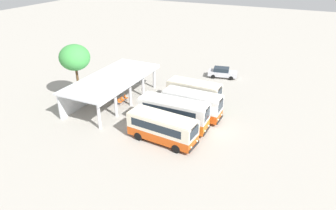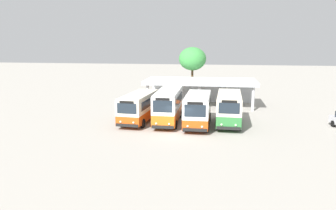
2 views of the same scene
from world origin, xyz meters
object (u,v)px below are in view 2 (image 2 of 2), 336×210
at_px(city_bus_second_in_row, 168,105).
at_px(city_bus_middle_cream, 198,109).
at_px(waiting_chair_second_from_end, 200,103).
at_px(city_bus_fourth_amber, 229,107).
at_px(waiting_chair_middle_seat, 206,103).
at_px(waiting_chair_end_by_column, 195,103).
at_px(city_bus_nearest_orange, 139,106).

bearing_deg(city_bus_second_in_row, city_bus_middle_cream, -17.78).
xyz_separation_m(city_bus_second_in_row, waiting_chair_second_from_end, (2.81, 8.56, -1.33)).
xyz_separation_m(city_bus_second_in_row, city_bus_middle_cream, (3.05, -0.98, -0.10)).
height_order(city_bus_second_in_row, city_bus_fourth_amber, city_bus_second_in_row).
bearing_deg(waiting_chair_middle_seat, city_bus_fourth_amber, -72.98).
bearing_deg(city_bus_second_in_row, waiting_chair_end_by_column, 75.96).
relative_size(waiting_chair_end_by_column, waiting_chair_second_from_end, 1.00).
bearing_deg(city_bus_middle_cream, city_bus_second_in_row, 162.22).
bearing_deg(waiting_chair_end_by_column, city_bus_second_in_row, -104.04).
xyz_separation_m(city_bus_middle_cream, waiting_chair_end_by_column, (-0.92, 9.51, -1.23)).
bearing_deg(city_bus_fourth_amber, city_bus_middle_cream, -163.11).
bearing_deg(city_bus_nearest_orange, waiting_chair_second_from_end, 56.12).
relative_size(city_bus_middle_cream, city_bus_fourth_amber, 1.02).
bearing_deg(waiting_chair_end_by_column, waiting_chair_middle_seat, -0.58).
distance_m(waiting_chair_end_by_column, waiting_chair_middle_seat, 1.35).
relative_size(city_bus_nearest_orange, city_bus_second_in_row, 0.95).
xyz_separation_m(city_bus_second_in_row, city_bus_fourth_amber, (6.10, -0.05, -0.08)).
bearing_deg(waiting_chair_middle_seat, city_bus_nearest_orange, -126.96).
bearing_deg(city_bus_second_in_row, city_bus_nearest_orange, -176.95).
relative_size(city_bus_nearest_orange, waiting_chair_second_from_end, 8.68).
bearing_deg(waiting_chair_second_from_end, waiting_chair_middle_seat, -3.70).
height_order(city_bus_middle_cream, waiting_chair_end_by_column, city_bus_middle_cream).
distance_m(city_bus_nearest_orange, waiting_chair_end_by_column, 10.19).
height_order(city_bus_nearest_orange, waiting_chair_second_from_end, city_bus_nearest_orange).
xyz_separation_m(city_bus_nearest_orange, city_bus_fourth_amber, (9.16, 0.11, 0.12)).
bearing_deg(waiting_chair_second_from_end, waiting_chair_end_by_column, -177.47).
xyz_separation_m(waiting_chair_second_from_end, waiting_chair_middle_seat, (0.67, -0.04, 0.00)).
distance_m(city_bus_nearest_orange, city_bus_fourth_amber, 9.16).
bearing_deg(waiting_chair_second_from_end, city_bus_second_in_row, -108.14).
height_order(city_bus_fourth_amber, waiting_chair_middle_seat, city_bus_fourth_amber).
bearing_deg(city_bus_nearest_orange, city_bus_fourth_amber, 0.69).
distance_m(city_bus_second_in_row, city_bus_middle_cream, 3.21).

